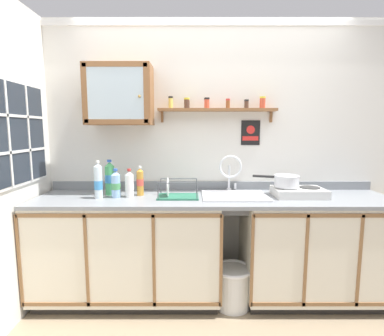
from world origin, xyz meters
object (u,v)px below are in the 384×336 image
object	(u,v)px
wall_cabinet	(120,95)
dish_rack	(177,194)
sink	(234,197)
warning_sign	(251,133)
bottle_water_clear_0	(99,181)
trash_bin	(233,286)
bottle_soda_green_3	(111,178)
bottle_opaque_white_4	(130,184)
hot_plate_stove	(299,192)
saucepan	(287,181)
bottle_water_blue_2	(117,184)
bottle_juice_amber_1	(141,182)

from	to	relation	value
wall_cabinet	dish_rack	bearing A→B (deg)	-20.87
sink	warning_sign	distance (m)	0.64
bottle_water_clear_0	trash_bin	bearing A→B (deg)	-4.38
wall_cabinet	bottle_soda_green_3	bearing A→B (deg)	-133.11
bottle_opaque_white_4	sink	bearing A→B (deg)	2.67
bottle_opaque_white_4	warning_sign	world-z (taller)	warning_sign
hot_plate_stove	trash_bin	xyz separation A→B (m)	(-0.58, -0.16, -0.77)
saucepan	trash_bin	xyz separation A→B (m)	(-0.47, -0.18, -0.87)
bottle_water_blue_2	bottle_soda_green_3	world-z (taller)	bottle_soda_green_3
bottle_water_blue_2	warning_sign	bearing A→B (deg)	15.34
saucepan	bottle_opaque_white_4	xyz separation A→B (m)	(-1.35, -0.04, -0.03)
bottle_soda_green_3	bottle_opaque_white_4	world-z (taller)	bottle_soda_green_3
sink	bottle_opaque_white_4	size ratio (longest dim) A/B	2.29
hot_plate_stove	bottle_opaque_white_4	bearing A→B (deg)	-179.17
bottle_water_clear_0	trash_bin	world-z (taller)	bottle_water_clear_0
saucepan	wall_cabinet	size ratio (longest dim) A/B	0.67
dish_rack	wall_cabinet	distance (m)	1.01
bottle_soda_green_3	dish_rack	bearing A→B (deg)	-9.78
saucepan	bottle_juice_amber_1	world-z (taller)	bottle_juice_amber_1
saucepan	trash_bin	size ratio (longest dim) A/B	1.11
bottle_juice_amber_1	trash_bin	distance (m)	1.19
warning_sign	wall_cabinet	bearing A→B (deg)	-173.49
bottle_soda_green_3	bottle_opaque_white_4	size ratio (longest dim) A/B	1.28
bottle_juice_amber_1	bottle_soda_green_3	world-z (taller)	bottle_soda_green_3
bottle_juice_amber_1	warning_sign	size ratio (longest dim) A/B	1.13
bottle_soda_green_3	bottle_juice_amber_1	bearing A→B (deg)	-4.70
bottle_soda_green_3	sink	bearing A→B (deg)	-2.22
hot_plate_stove	warning_sign	xyz separation A→B (m)	(-0.37, 0.29, 0.50)
bottle_water_clear_0	bottle_water_blue_2	distance (m)	0.14
dish_rack	bottle_water_clear_0	bearing A→B (deg)	-177.17
sink	bottle_water_clear_0	distance (m)	1.16
wall_cabinet	trash_bin	size ratio (longest dim) A/B	1.64
hot_plate_stove	dish_rack	bearing A→B (deg)	-177.89
bottle_opaque_white_4	trash_bin	distance (m)	1.23
bottle_water_clear_0	saucepan	bearing A→B (deg)	3.38
bottle_soda_green_3	warning_sign	size ratio (longest dim) A/B	1.36
sink	bottle_soda_green_3	size ratio (longest dim) A/B	1.78
bottle_juice_amber_1	saucepan	bearing A→B (deg)	-0.79
bottle_juice_amber_1	bottle_water_blue_2	world-z (taller)	bottle_juice_amber_1
saucepan	bottle_soda_green_3	distance (m)	1.54
bottle_water_blue_2	bottle_water_clear_0	bearing A→B (deg)	-166.63
bottle_juice_amber_1	trash_bin	size ratio (longest dim) A/B	0.74
saucepan	warning_sign	xyz separation A→B (m)	(-0.27, 0.27, 0.41)
bottle_soda_green_3	wall_cabinet	bearing A→B (deg)	46.89
saucepan	wall_cabinet	distance (m)	1.64
wall_cabinet	warning_sign	size ratio (longest dim) A/B	2.49
bottle_water_clear_0	dish_rack	size ratio (longest dim) A/B	0.92
sink	wall_cabinet	xyz separation A→B (m)	(-1.00, 0.13, 0.88)
bottle_water_clear_0	warning_sign	bearing A→B (deg)	15.14
saucepan	bottle_opaque_white_4	size ratio (longest dim) A/B	1.59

